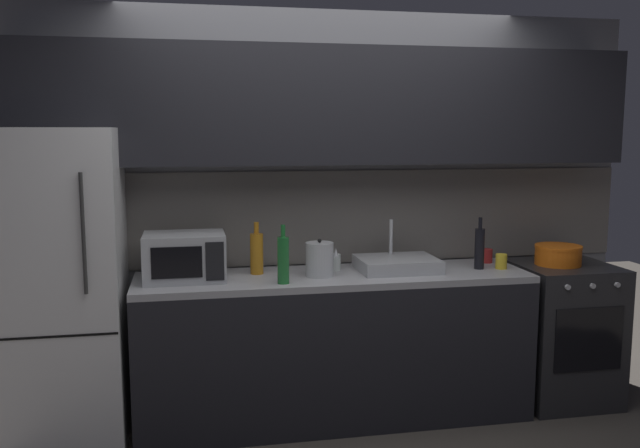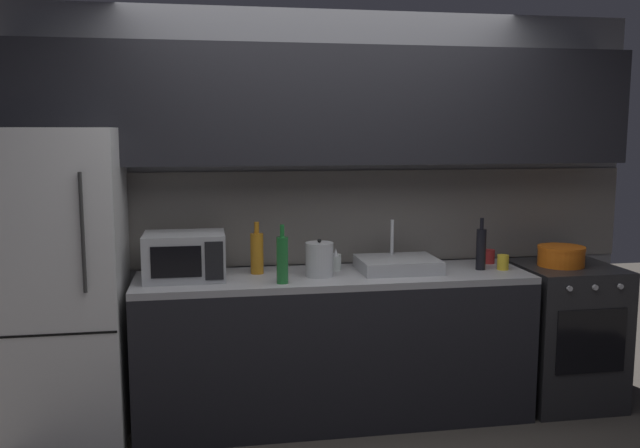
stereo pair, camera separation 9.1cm
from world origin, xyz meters
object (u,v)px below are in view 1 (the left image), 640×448
microwave (185,257)px  wine_bottle_green (283,259)px  kettle (320,259)px  mug_clear (334,262)px  cooking_pot (558,255)px  wine_bottle_amber (257,253)px  wine_bottle_dark (480,248)px  refrigerator (61,288)px  mug_yellow (501,261)px  oven_range (561,332)px  mug_red (487,256)px

microwave → wine_bottle_green: 0.58m
kettle → mug_clear: 0.20m
cooking_pot → wine_bottle_amber: bearing=177.0°
kettle → cooking_pot: kettle is taller
microwave → wine_bottle_green: wine_bottle_green is taller
kettle → wine_bottle_dark: bearing=1.1°
kettle → wine_bottle_amber: bearing=158.5°
wine_bottle_amber → refrigerator: bearing=-174.8°
mug_yellow → wine_bottle_dark: bearing=169.5°
wine_bottle_amber → cooking_pot: 1.93m
wine_bottle_green → mug_yellow: size_ratio=3.61×
microwave → refrigerator: bearing=-178.4°
microwave → cooking_pot: 2.35m
wine_bottle_amber → wine_bottle_green: size_ratio=0.94×
microwave → wine_bottle_green: size_ratio=1.38×
cooking_pot → wine_bottle_dark: bearing=-177.8°
oven_range → wine_bottle_dark: 0.84m
refrigerator → cooking_pot: size_ratio=6.02×
refrigerator → mug_yellow: refrigerator is taller
kettle → cooking_pot: 1.57m
mug_red → microwave: bearing=-175.9°
kettle → wine_bottle_amber: 0.39m
mug_yellow → mug_red: mug_yellow is taller
mug_red → mug_yellow: bearing=-89.2°
refrigerator → kettle: size_ratio=7.85×
wine_bottle_green → mug_red: 1.43m
oven_range → mug_yellow: 0.68m
kettle → wine_bottle_amber: (-0.36, 0.14, 0.03)m
oven_range → wine_bottle_green: size_ratio=2.69×
wine_bottle_amber → wine_bottle_green: wine_bottle_green is taller
kettle → mug_yellow: size_ratio=2.44×
mug_clear → mug_red: 1.03m
oven_range → cooking_pot: 0.52m
microwave → cooking_pot: bearing=-0.4°
oven_range → mug_red: 0.70m
refrigerator → wine_bottle_amber: bearing=5.2°
microwave → cooking_pot: size_ratio=1.57×
wine_bottle_amber → mug_yellow: (1.51, -0.15, -0.08)m
cooking_pot → mug_red: bearing=159.4°
wine_bottle_dark → wine_bottle_green: bearing=-172.5°
refrigerator → mug_clear: 1.59m
mug_yellow → cooking_pot: size_ratio=0.32×
wine_bottle_amber → wine_bottle_dark: size_ratio=0.97×
refrigerator → wine_bottle_amber: 1.12m
cooking_pot → oven_range: bearing=-1.6°
mug_red → wine_bottle_green: bearing=-166.1°
oven_range → mug_yellow: bearing=-174.5°
wine_bottle_dark → mug_yellow: size_ratio=3.49×
mug_yellow → cooking_pot: bearing=6.3°
refrigerator → microwave: 0.70m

